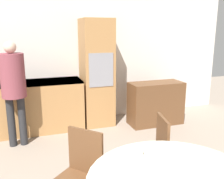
{
  "coord_description": "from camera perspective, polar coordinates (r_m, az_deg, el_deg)",
  "views": [
    {
      "loc": [
        -0.94,
        0.21,
        1.78
      ],
      "look_at": [
        0.0,
        2.94,
        1.09
      ],
      "focal_mm": 40.0,
      "sensor_mm": 36.0,
      "label": 1
    }
  ],
  "objects": [
    {
      "name": "wall_back",
      "position": [
        4.93,
        -7.99,
        7.69
      ],
      "size": [
        6.47,
        0.05,
        2.6
      ],
      "color": "silver",
      "rests_on": "ground_plane"
    },
    {
      "name": "kitchen_counter",
      "position": [
        4.66,
        -21.48,
        -3.91
      ],
      "size": [
        2.37,
        0.6,
        0.91
      ],
      "color": "#AD7A47",
      "rests_on": "ground_plane"
    },
    {
      "name": "oven_unit",
      "position": [
        4.71,
        -3.49,
        3.79
      ],
      "size": [
        0.56,
        0.59,
        1.99
      ],
      "color": "#AD7A47",
      "rests_on": "ground_plane"
    },
    {
      "name": "sideboard",
      "position": [
        4.88,
        9.93,
        -3.11
      ],
      "size": [
        1.03,
        0.45,
        0.82
      ],
      "color": "brown",
      "rests_on": "ground_plane"
    },
    {
      "name": "chair_far_left",
      "position": [
        2.47,
        -7.29,
        -18.08
      ],
      "size": [
        0.57,
        0.57,
        0.87
      ],
      "rotation": [
        0.0,
        0.0,
        5.46
      ],
      "color": "brown",
      "rests_on": "ground_plane"
    },
    {
      "name": "chair_far_right",
      "position": [
        2.84,
        9.41,
        -13.71
      ],
      "size": [
        0.48,
        0.48,
        0.87
      ],
      "rotation": [
        0.0,
        0.0,
        4.49
      ],
      "color": "brown",
      "rests_on": "ground_plane"
    },
    {
      "name": "person_standing",
      "position": [
        4.03,
        -21.64,
        1.37
      ],
      "size": [
        0.36,
        0.36,
        1.63
      ],
      "color": "#262628",
      "rests_on": "ground_plane"
    },
    {
      "name": "cup",
      "position": [
        1.95,
        19.56,
        -18.29
      ],
      "size": [
        0.06,
        0.06,
        0.08
      ],
      "color": "silver",
      "rests_on": "dining_table"
    },
    {
      "name": "bowl_centre",
      "position": [
        2.02,
        11.8,
        -17.32
      ],
      "size": [
        0.16,
        0.16,
        0.04
      ],
      "color": "silver",
      "rests_on": "dining_table"
    },
    {
      "name": "salt_shaker",
      "position": [
        2.17,
        6.6,
        -13.97
      ],
      "size": [
        0.03,
        0.03,
        0.09
      ],
      "color": "white",
      "rests_on": "dining_table"
    }
  ]
}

